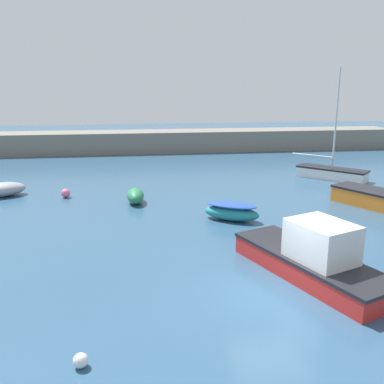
{
  "coord_description": "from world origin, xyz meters",
  "views": [
    {
      "loc": [
        -4.3,
        -12.25,
        6.69
      ],
      "look_at": [
        -1.25,
        9.9,
        0.95
      ],
      "focal_mm": 40.0,
      "sensor_mm": 36.0,
      "label": 1
    }
  ],
  "objects_px": {
    "cabin_cruiser_white": "(314,258)",
    "sailboat_tall_mast": "(332,172)",
    "rowboat_blue_near": "(2,189)",
    "mooring_buoy_white": "(81,361)",
    "dinghy_near_pier": "(135,196)",
    "rowboat_with_red_cover": "(232,211)",
    "mooring_buoy_pink": "(66,193)"
  },
  "relations": [
    {
      "from": "dinghy_near_pier",
      "to": "rowboat_with_red_cover",
      "type": "relative_size",
      "value": 0.67
    },
    {
      "from": "rowboat_blue_near",
      "to": "mooring_buoy_pink",
      "type": "xyz_separation_m",
      "value": [
        3.82,
        -0.84,
        -0.16
      ]
    },
    {
      "from": "mooring_buoy_pink",
      "to": "dinghy_near_pier",
      "type": "bearing_deg",
      "value": -22.97
    },
    {
      "from": "cabin_cruiser_white",
      "to": "sailboat_tall_mast",
      "type": "xyz_separation_m",
      "value": [
        7.83,
        15.02,
        -0.26
      ]
    },
    {
      "from": "cabin_cruiser_white",
      "to": "sailboat_tall_mast",
      "type": "relative_size",
      "value": 0.87
    },
    {
      "from": "cabin_cruiser_white",
      "to": "mooring_buoy_white",
      "type": "relative_size",
      "value": 18.1
    },
    {
      "from": "dinghy_near_pier",
      "to": "mooring_buoy_white",
      "type": "relative_size",
      "value": 5.51
    },
    {
      "from": "dinghy_near_pier",
      "to": "cabin_cruiser_white",
      "type": "bearing_deg",
      "value": 28.85
    },
    {
      "from": "dinghy_near_pier",
      "to": "rowboat_with_red_cover",
      "type": "distance_m",
      "value": 6.09
    },
    {
      "from": "dinghy_near_pier",
      "to": "sailboat_tall_mast",
      "type": "xyz_separation_m",
      "value": [
        13.93,
        4.42,
        0.07
      ]
    },
    {
      "from": "dinghy_near_pier",
      "to": "sailboat_tall_mast",
      "type": "relative_size",
      "value": 0.26
    },
    {
      "from": "rowboat_blue_near",
      "to": "mooring_buoy_white",
      "type": "distance_m",
      "value": 18.31
    },
    {
      "from": "sailboat_tall_mast",
      "to": "dinghy_near_pier",
      "type": "bearing_deg",
      "value": -116.43
    },
    {
      "from": "mooring_buoy_white",
      "to": "rowboat_with_red_cover",
      "type": "bearing_deg",
      "value": 59.96
    },
    {
      "from": "dinghy_near_pier",
      "to": "mooring_buoy_white",
      "type": "height_order",
      "value": "dinghy_near_pier"
    },
    {
      "from": "cabin_cruiser_white",
      "to": "rowboat_blue_near",
      "type": "relative_size",
      "value": 2.21
    },
    {
      "from": "mooring_buoy_white",
      "to": "mooring_buoy_pink",
      "type": "bearing_deg",
      "value": 99.35
    },
    {
      "from": "mooring_buoy_pink",
      "to": "rowboat_with_red_cover",
      "type": "bearing_deg",
      "value": -32.2
    },
    {
      "from": "cabin_cruiser_white",
      "to": "rowboat_blue_near",
      "type": "xyz_separation_m",
      "value": [
        -14.05,
        13.19,
        -0.32
      ]
    },
    {
      "from": "cabin_cruiser_white",
      "to": "dinghy_near_pier",
      "type": "bearing_deg",
      "value": 8.48
    },
    {
      "from": "cabin_cruiser_white",
      "to": "sailboat_tall_mast",
      "type": "height_order",
      "value": "sailboat_tall_mast"
    },
    {
      "from": "cabin_cruiser_white",
      "to": "mooring_buoy_white",
      "type": "height_order",
      "value": "cabin_cruiser_white"
    },
    {
      "from": "sailboat_tall_mast",
      "to": "mooring_buoy_white",
      "type": "relative_size",
      "value": 20.81
    },
    {
      "from": "rowboat_with_red_cover",
      "to": "mooring_buoy_pink",
      "type": "bearing_deg",
      "value": -2.22
    },
    {
      "from": "sailboat_tall_mast",
      "to": "mooring_buoy_white",
      "type": "height_order",
      "value": "sailboat_tall_mast"
    },
    {
      "from": "rowboat_blue_near",
      "to": "mooring_buoy_pink",
      "type": "relative_size",
      "value": 5.72
    },
    {
      "from": "cabin_cruiser_white",
      "to": "rowboat_with_red_cover",
      "type": "relative_size",
      "value": 2.21
    },
    {
      "from": "cabin_cruiser_white",
      "to": "rowboat_with_red_cover",
      "type": "distance_m",
      "value": 6.91
    },
    {
      "from": "cabin_cruiser_white",
      "to": "dinghy_near_pier",
      "type": "relative_size",
      "value": 3.29
    },
    {
      "from": "rowboat_blue_near",
      "to": "sailboat_tall_mast",
      "type": "xyz_separation_m",
      "value": [
        21.89,
        1.83,
        0.06
      ]
    },
    {
      "from": "cabin_cruiser_white",
      "to": "rowboat_blue_near",
      "type": "height_order",
      "value": "cabin_cruiser_white"
    },
    {
      "from": "rowboat_blue_near",
      "to": "rowboat_with_red_cover",
      "type": "distance_m",
      "value": 14.22
    }
  ]
}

